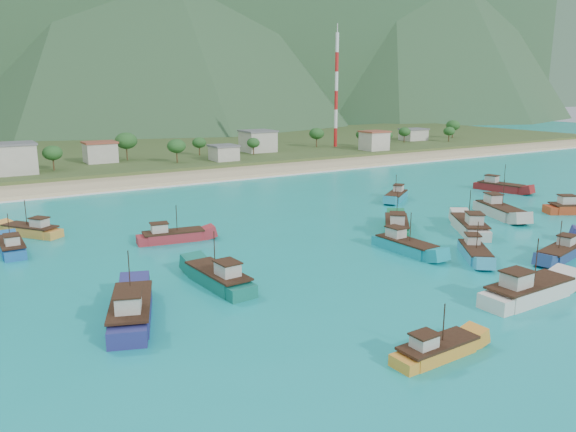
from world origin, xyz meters
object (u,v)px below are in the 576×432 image
boat_6 (499,211)px  boat_28 (131,312)px  boat_14 (31,231)px  boat_27 (470,227)px  boat_8 (396,227)px  boat_22 (436,351)px  boat_24 (396,197)px  boat_4 (12,248)px  boat_2 (172,237)px  radio_tower (336,91)px  boat_13 (500,187)px  boat_3 (405,247)px  boat_18 (528,292)px  boat_1 (219,279)px  boat_11 (475,253)px  boat_25 (560,254)px

boat_6 → boat_28: boat_28 is taller
boat_14 → boat_27: boat_27 is taller
boat_8 → boat_27: boat_27 is taller
boat_22 → boat_6: bearing=121.4°
boat_28 → boat_24: bearing=46.3°
boat_4 → boat_28: bearing=-77.0°
boat_4 → boat_14: size_ratio=1.00×
boat_2 → boat_4: boat_2 is taller
radio_tower → boat_13: 86.45m
boat_2 → boat_3: 34.28m
boat_14 → boat_18: (42.20, -57.67, 0.23)m
boat_3 → boat_27: (16.25, 2.65, 0.15)m
boat_1 → boat_11: 35.18m
boat_3 → boat_8: (6.46, 8.93, 0.12)m
boat_1 → boat_22: size_ratio=1.33×
boat_13 → boat_14: 95.01m
boat_1 → boat_3: boat_1 is taller
boat_6 → boat_28: (-69.50, -11.37, 0.04)m
boat_4 → boat_24: size_ratio=1.03×
boat_4 → boat_8: boat_8 is taller
boat_1 → boat_13: (78.66, 22.92, -0.06)m
boat_3 → boat_28: bearing=3.0°
boat_6 → boat_13: 26.36m
radio_tower → boat_22: 158.16m
boat_3 → boat_14: (-43.62, 36.99, -0.05)m
boat_18 → boat_13: bearing=129.4°
boat_25 → boat_24: bearing=-24.3°
boat_3 → boat_8: bearing=-128.1°
radio_tower → boat_24: (-41.75, -78.17, -20.43)m
boat_2 → boat_25: (41.88, -35.49, -0.04)m
boat_13 → boat_27: boat_27 is taller
boat_4 → boat_28: (7.45, -32.31, 0.29)m
boat_8 → boat_1: bearing=-126.6°
boat_3 → boat_6: boat_6 is taller
boat_4 → boat_25: (63.05, -41.94, -0.01)m
boat_18 → boat_24: size_ratio=1.29×
boat_6 → boat_8: bearing=18.4°
boat_25 → boat_18: bearing=100.2°
boat_1 → boat_3: bearing=-6.3°
boat_11 → boat_27: 14.07m
boat_27 → boat_28: (-56.07, -6.30, 0.06)m
boat_11 → boat_22: bearing=71.5°
boat_8 → boat_24: bearing=88.4°
boat_27 → radio_tower: bearing=98.8°
boat_18 → boat_14: bearing=-145.1°
boat_3 → boat_22: bearing=49.5°
boat_28 → boat_2: bearing=81.8°
boat_1 → boat_27: (44.43, 1.66, 0.05)m
boat_28 → boat_22: bearing=-26.9°
boat_6 → boat_14: size_ratio=1.28×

